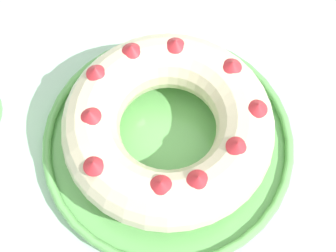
% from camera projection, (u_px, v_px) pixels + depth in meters
% --- Properties ---
extents(ground_plane, '(8.00, 8.00, 0.00)m').
position_uv_depth(ground_plane, '(163.00, 250.00, 1.37)').
color(ground_plane, '#4C4742').
extents(dining_table, '(1.59, 1.08, 0.78)m').
position_uv_depth(dining_table, '(160.00, 168.00, 0.74)').
color(dining_table, silver).
rests_on(dining_table, ground_plane).
extents(serving_dish, '(0.35, 0.35, 0.03)m').
position_uv_depth(serving_dish, '(168.00, 141.00, 0.66)').
color(serving_dish, '#6BB760').
rests_on(serving_dish, dining_table).
extents(bundt_cake, '(0.28, 0.28, 0.09)m').
position_uv_depth(bundt_cake, '(168.00, 126.00, 0.61)').
color(bundt_cake, beige).
rests_on(bundt_cake, serving_dish).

